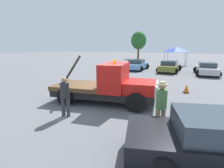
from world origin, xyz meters
The scene contains 10 objects.
ground_plane centered at (0.00, 0.00, 0.00)m, with size 160.00×160.00×0.00m, color slate.
tow_truck centered at (0.33, 0.07, 0.91)m, with size 5.77×3.06×2.51m.
person_near_truck centered at (3.41, -1.90, 1.05)m, with size 0.39×0.39×1.78m.
person_at_hood centered at (-0.46, -2.47, 0.98)m, with size 0.38×0.38×1.70m.
parked_car_skyblue centered at (-2.94, 13.82, 0.65)m, with size 2.59×4.51×1.34m.
parked_car_olive centered at (1.13, 13.81, 0.65)m, with size 2.46×4.87×1.34m.
parked_car_silver centered at (5.03, 13.09, 0.65)m, with size 2.69×4.52×1.34m.
canopy_tent_blue centered at (0.64, 22.51, 2.53)m, with size 3.23×3.23×2.95m.
tree_left centered at (-9.94, 34.78, 4.47)m, with size 3.73×3.73×6.67m.
traffic_cone centered at (3.80, 4.20, 0.25)m, with size 0.40×0.40×0.55m.
Camera 1 is at (4.53, -7.85, 2.93)m, focal length 28.00 mm.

